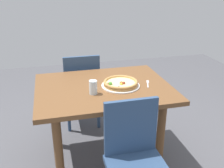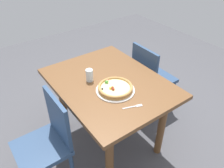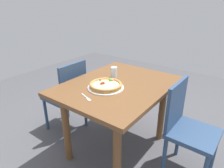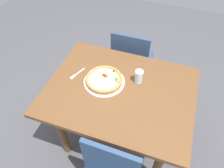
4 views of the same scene
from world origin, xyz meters
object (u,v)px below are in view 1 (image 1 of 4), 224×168
object	(u,v)px
pizza	(121,83)
drinking_glass	(93,87)
chair_near	(135,159)
chair_far	(82,87)
dining_table	(104,99)
fork	(148,83)
plate	(121,86)

from	to	relation	value
pizza	drinking_glass	size ratio (longest dim) A/B	2.62
chair_near	chair_far	distance (m)	1.34
dining_table	drinking_glass	world-z (taller)	drinking_glass
dining_table	drinking_glass	distance (m)	0.25
dining_table	fork	distance (m)	0.41
chair_near	plate	world-z (taller)	chair_near
chair_near	fork	distance (m)	0.76
chair_far	fork	size ratio (longest dim) A/B	5.48
drinking_glass	chair_far	bearing A→B (deg)	89.97
fork	chair_far	bearing A→B (deg)	55.81
pizza	chair_far	bearing A→B (deg)	110.13
chair_far	drinking_glass	world-z (taller)	chair_far
fork	drinking_glass	world-z (taller)	drinking_glass
dining_table	drinking_glass	bearing A→B (deg)	-130.50
fork	plate	bearing A→B (deg)	109.64
chair_far	fork	bearing A→B (deg)	-53.27
drinking_glass	plate	bearing A→B (deg)	20.69
fork	drinking_glass	size ratio (longest dim) A/B	1.42
chair_near	plate	size ratio (longest dim) A/B	2.66
fork	chair_near	bearing A→B (deg)	172.78
dining_table	chair_far	size ratio (longest dim) A/B	1.31
chair_near	dining_table	bearing A→B (deg)	-83.63
drinking_glass	dining_table	bearing A→B (deg)	49.50
plate	pizza	size ratio (longest dim) A/B	1.11
chair_far	chair_near	bearing A→B (deg)	-81.25
drinking_glass	pizza	bearing A→B (deg)	20.64
dining_table	pizza	size ratio (longest dim) A/B	3.88
dining_table	drinking_glass	size ratio (longest dim) A/B	10.16
dining_table	plate	world-z (taller)	plate
fork	drinking_glass	distance (m)	0.52
plate	drinking_glass	size ratio (longest dim) A/B	2.92
chair_near	plate	distance (m)	0.69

